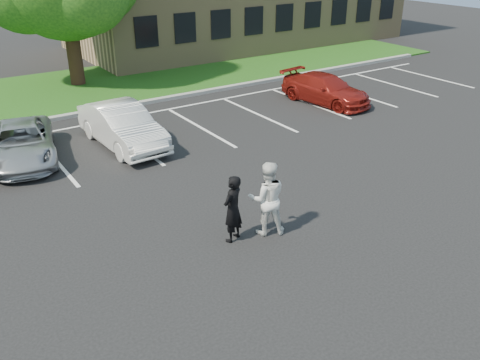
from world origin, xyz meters
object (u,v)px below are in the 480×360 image
man_black_suit (233,209)px  car_red_compact (326,89)px  car_silver_minivan (22,143)px  car_white_sedan (122,126)px  man_white_shirt (267,198)px

man_black_suit → car_red_compact: 12.01m
car_silver_minivan → man_black_suit: bearing=-56.9°
car_silver_minivan → car_white_sedan: bearing=1.4°
car_silver_minivan → man_white_shirt: bearing=-52.1°
man_black_suit → man_white_shirt: bearing=144.3°
car_red_compact → car_white_sedan: bearing=170.7°
car_silver_minivan → car_white_sedan: 3.30m
car_white_sedan → car_silver_minivan: bearing=166.3°
man_white_shirt → car_red_compact: (8.72, 7.39, -0.33)m
man_white_shirt → car_white_sedan: 7.56m
man_white_shirt → car_silver_minivan: size_ratio=0.44×
man_black_suit → man_white_shirt: 0.91m
man_white_shirt → car_silver_minivan: (-3.95, 8.13, -0.35)m
man_white_shirt → car_silver_minivan: bearing=-37.4°
car_silver_minivan → car_red_compact: bearing=8.6°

